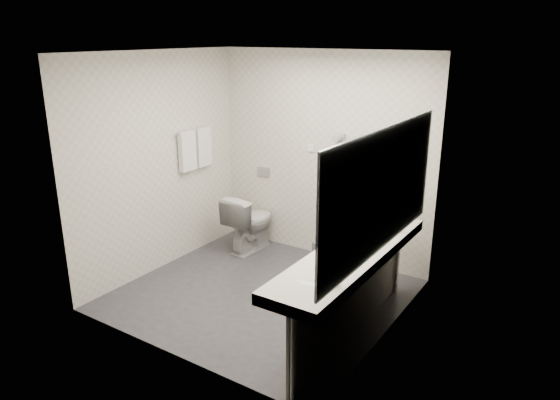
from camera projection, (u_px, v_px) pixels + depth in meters
The scene contains 31 objects.
floor at pixel (261, 294), 5.53m from camera, with size 2.80×2.80×0.00m, color #2C2C32.
ceiling at pixel (257, 52), 4.75m from camera, with size 2.80×2.80×0.00m, color silver.
wall_back at pixel (322, 157), 6.18m from camera, with size 2.80×2.80×0.00m, color beige.
wall_front at pixel (165, 220), 4.11m from camera, with size 2.80×2.80×0.00m, color beige.
wall_left at pixel (159, 164), 5.87m from camera, with size 2.60×2.60×0.00m, color beige.
wall_right at pixel (393, 207), 4.41m from camera, with size 2.60×2.60×0.00m, color beige.
vanity_counter at pixel (351, 256), 4.53m from camera, with size 0.55×2.20×0.10m, color silver.
vanity_panel at pixel (351, 300), 4.65m from camera, with size 0.03×2.15×0.75m, color gray.
vanity_post_near at pixel (294, 359), 3.81m from camera, with size 0.06×0.06×0.75m, color silver.
vanity_post_far at pixel (397, 260), 5.46m from camera, with size 0.06×0.06×0.75m, color silver.
mirror at pixel (383, 190), 4.20m from camera, with size 0.02×2.20×1.05m, color #B2BCC6.
basin_near at pixel (314, 281), 4.01m from camera, with size 0.40×0.31×0.05m, color silver.
basin_far at pixel (380, 230), 5.04m from camera, with size 0.40×0.31×0.05m, color silver.
faucet_near at pixel (337, 276), 3.88m from camera, with size 0.04×0.04×0.15m, color silver.
faucet_far at pixel (400, 225), 4.91m from camera, with size 0.04×0.04×0.15m, color silver.
soap_bottle_a at pixel (370, 244), 4.52m from camera, with size 0.05×0.05×0.11m, color white.
soap_bottle_b at pixel (354, 240), 4.66m from camera, with size 0.06×0.06×0.08m, color white.
soap_bottle_c at pixel (353, 247), 4.45m from camera, with size 0.05×0.05×0.13m, color white.
glass_left at pixel (379, 237), 4.67m from camera, with size 0.06×0.06×0.12m, color silver.
toilet at pixel (250, 222), 6.58m from camera, with size 0.42×0.73×0.74m, color silver.
flush_plate at pixel (264, 172), 6.70m from camera, with size 0.18×0.02×0.12m, color #B2B5BA.
pedal_bin at pixel (321, 255), 6.13m from camera, with size 0.22×0.22×0.31m, color #B2B5BA.
bin_lid at pixel (321, 242), 6.08m from camera, with size 0.22×0.22×0.01m, color #B2B5BA.
towel_rail at pixel (194, 131), 6.19m from camera, with size 0.02×0.02×0.62m, color silver.
towel_near at pixel (187, 151), 6.14m from camera, with size 0.07×0.24×0.48m, color silver.
towel_far at pixel (203, 147), 6.36m from camera, with size 0.07×0.24×0.48m, color silver.
dryer_cradle at pixel (340, 139), 5.94m from camera, with size 0.10×0.04×0.14m, color gray.
dryer_barrel at pixel (338, 138), 5.88m from camera, with size 0.08×0.08×0.14m, color gray.
dryer_cord at pixel (339, 161), 6.01m from camera, with size 0.02×0.02×0.35m, color black.
switch_plate_a at pixel (311, 148), 6.21m from camera, with size 0.09×0.02×0.09m, color silver.
switch_plate_b at pixel (364, 155), 5.85m from camera, with size 0.09×0.02×0.09m, color silver.
Camera 1 is at (2.88, -4.02, 2.67)m, focal length 33.12 mm.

